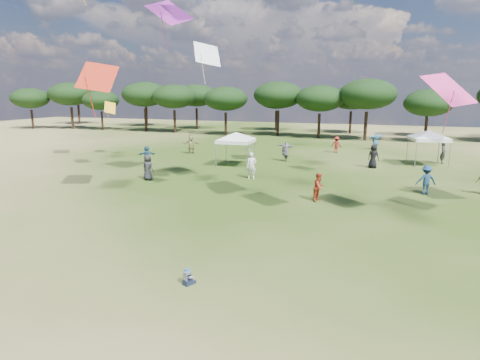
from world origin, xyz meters
name	(u,v)px	position (x,y,z in m)	size (l,w,h in m)	color
ground	(167,321)	(0.00, 0.00, 0.00)	(140.00, 140.00, 0.00)	#344C17
tree_line	(361,96)	(2.39, 47.41, 5.42)	(108.78, 17.63, 7.77)	black
tent_left	(236,134)	(-6.01, 22.10, 2.66)	(5.52, 5.52, 3.08)	gray
tent_right	(430,132)	(8.83, 27.50, 2.80)	(5.40, 5.40, 3.22)	gray
toddler	(188,278)	(-0.41, 2.06, 0.24)	(0.41, 0.45, 0.54)	black
festival_crowd	(307,153)	(-0.77, 25.33, 0.87)	(28.06, 23.99, 1.90)	#27272B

